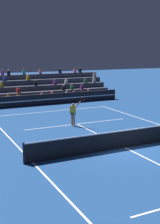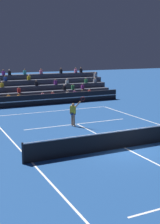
# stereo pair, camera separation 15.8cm
# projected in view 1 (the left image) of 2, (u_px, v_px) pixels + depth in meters

# --- Properties ---
(ground_plane) EXTENTS (120.00, 120.00, 0.00)m
(ground_plane) POSITION_uv_depth(u_px,v_px,m) (125.00, 148.00, 17.92)
(ground_plane) COLOR navy
(court_lines) EXTENTS (11.10, 23.90, 0.01)m
(court_lines) POSITION_uv_depth(u_px,v_px,m) (125.00, 148.00, 17.91)
(court_lines) COLOR white
(court_lines) RESTS_ON ground
(tennis_net) EXTENTS (12.00, 0.10, 1.10)m
(tennis_net) POSITION_uv_depth(u_px,v_px,m) (125.00, 139.00, 17.81)
(tennis_net) COLOR black
(tennis_net) RESTS_ON ground
(sponsor_banner_wall) EXTENTS (18.00, 0.26, 1.10)m
(sponsor_banner_wall) POSITION_uv_depth(u_px,v_px,m) (39.00, 100.00, 31.41)
(sponsor_banner_wall) COLOR black
(sponsor_banner_wall) RESTS_ON ground
(bleacher_stand) EXTENTS (18.34, 4.75, 3.38)m
(bleacher_stand) POSITION_uv_depth(u_px,v_px,m) (28.00, 91.00, 34.66)
(bleacher_stand) COLOR #383D4C
(bleacher_stand) RESTS_ON ground
(tennis_player) EXTENTS (0.75, 1.14, 2.32)m
(tennis_player) POSITION_uv_depth(u_px,v_px,m) (73.00, 113.00, 22.73)
(tennis_player) COLOR #9E7051
(tennis_player) RESTS_ON ground
(tennis_ball) EXTENTS (0.07, 0.07, 0.07)m
(tennis_ball) POSITION_uv_depth(u_px,v_px,m) (89.00, 145.00, 18.36)
(tennis_ball) COLOR #C6DB33
(tennis_ball) RESTS_ON ground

